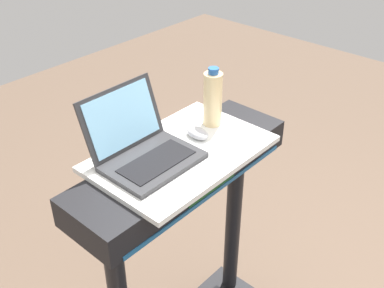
{
  "coord_description": "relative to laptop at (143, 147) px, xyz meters",
  "views": [
    {
      "loc": [
        -1.0,
        -0.24,
        2.04
      ],
      "look_at": [
        0.0,
        0.65,
        1.18
      ],
      "focal_mm": 43.96,
      "sensor_mm": 36.0,
      "label": 1
    }
  ],
  "objects": [
    {
      "name": "desk_board",
      "position": [
        0.12,
        -0.06,
        -0.06
      ],
      "size": [
        0.63,
        0.41,
        0.02
      ],
      "primitive_type": "cube",
      "color": "white",
      "rests_on": "treadmill_base"
    },
    {
      "name": "computer_mouse",
      "position": [
        0.23,
        -0.04,
        -0.03
      ],
      "size": [
        0.07,
        0.11,
        0.03
      ],
      "primitive_type": "ellipsoid",
      "rotation": [
        0.0,
        0.0,
        -0.16
      ],
      "color": "#B2B2B7",
      "rests_on": "desk_board"
    },
    {
      "name": "water_bottle",
      "position": [
        0.34,
        -0.02,
        0.06
      ],
      "size": [
        0.07,
        0.07,
        0.23
      ],
      "color": "beige",
      "rests_on": "desk_board"
    },
    {
      "name": "laptop",
      "position": [
        0.0,
        0.0,
        0.0
      ],
      "size": [
        0.32,
        0.3,
        0.23
      ],
      "rotation": [
        0.0,
        0.0,
        0.07
      ],
      "color": "#2D2D30",
      "rests_on": "desk_board"
    }
  ]
}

